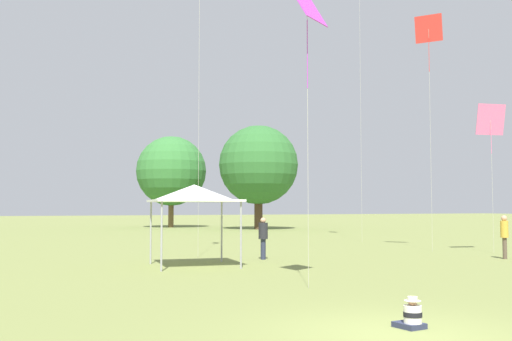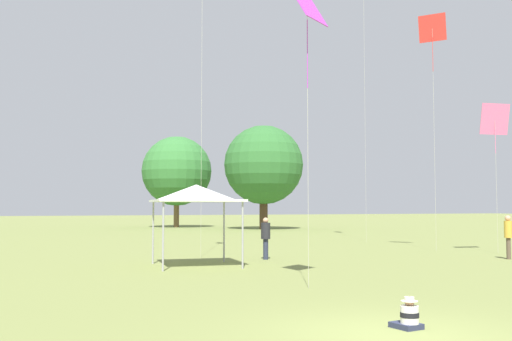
# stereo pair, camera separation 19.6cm
# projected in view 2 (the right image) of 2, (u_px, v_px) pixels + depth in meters

# --- Properties ---
(ground_plane) EXTENTS (300.00, 300.00, 0.00)m
(ground_plane) POSITION_uv_depth(u_px,v_px,m) (393.00, 335.00, 10.31)
(ground_plane) COLOR olive
(seated_toddler) EXTENTS (0.47, 0.56, 0.59)m
(seated_toddler) POSITION_uv_depth(u_px,v_px,m) (409.00, 316.00, 10.81)
(seated_toddler) COLOR #282D47
(seated_toddler) RESTS_ON ground
(person_standing_0) EXTENTS (0.46, 0.46, 1.84)m
(person_standing_0) POSITION_uv_depth(u_px,v_px,m) (508.00, 233.00, 25.26)
(person_standing_0) COLOR brown
(person_standing_0) RESTS_ON ground
(person_standing_2) EXTENTS (0.54, 0.54, 1.76)m
(person_standing_2) POSITION_uv_depth(u_px,v_px,m) (266.00, 235.00, 25.12)
(person_standing_2) COLOR #282D42
(person_standing_2) RESTS_ON ground
(canopy_tent) EXTENTS (3.48, 3.48, 3.04)m
(canopy_tent) POSITION_uv_depth(u_px,v_px,m) (196.00, 194.00, 22.41)
(canopy_tent) COLOR white
(canopy_tent) RESTS_ON ground
(kite_0) EXTENTS (1.43, 1.26, 8.42)m
(kite_0) POSITION_uv_depth(u_px,v_px,m) (307.00, 9.00, 16.73)
(kite_0) COLOR #B738C6
(kite_0) RESTS_ON ground
(kite_3) EXTENTS (1.05, 1.23, 11.92)m
(kite_3) POSITION_uv_depth(u_px,v_px,m) (432.00, 32.00, 30.26)
(kite_3) COLOR red
(kite_3) RESTS_ON ground
(kite_4) EXTENTS (1.53, 0.57, 7.16)m
(kite_4) POSITION_uv_depth(u_px,v_px,m) (495.00, 120.00, 28.74)
(kite_4) COLOR pink
(kite_4) RESTS_ON ground
(distant_tree_0) EXTENTS (7.55, 7.55, 9.89)m
(distant_tree_0) POSITION_uv_depth(u_px,v_px,m) (177.00, 171.00, 65.01)
(distant_tree_0) COLOR brown
(distant_tree_0) RESTS_ON ground
(distant_tree_1) EXTENTS (7.85, 7.85, 10.31)m
(distant_tree_1) POSITION_uv_depth(u_px,v_px,m) (264.00, 165.00, 59.36)
(distant_tree_1) COLOR #473323
(distant_tree_1) RESTS_ON ground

